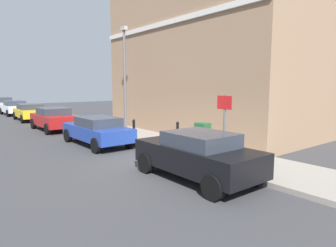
{
  "coord_description": "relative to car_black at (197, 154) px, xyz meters",
  "views": [
    {
      "loc": [
        -6.35,
        -8.12,
        2.74
      ],
      "look_at": [
        1.0,
        1.19,
        1.2
      ],
      "focal_mm": 31.33,
      "sensor_mm": 36.0,
      "label": 1
    }
  ],
  "objects": [
    {
      "name": "car_silver",
      "position": [
        -0.27,
        30.03,
        0.01
      ],
      "size": [
        1.86,
        4.35,
        1.48
      ],
      "rotation": [
        0.0,
        0.0,
        1.58
      ],
      "color": "#B7B7BC",
      "rests_on": "ground"
    },
    {
      "name": "car_white",
      "position": [
        -0.2,
        24.23,
        -0.05
      ],
      "size": [
        1.99,
        3.96,
        1.34
      ],
      "rotation": [
        0.0,
        0.0,
        1.6
      ],
      "color": "silver",
      "rests_on": "ground"
    },
    {
      "name": "lamppost",
      "position": [
        2.32,
        8.13,
        2.55
      ],
      "size": [
        0.2,
        0.44,
        5.72
      ],
      "color": "#59595B",
      "rests_on": "sidewalk"
    },
    {
      "name": "bollard_near_cabinet",
      "position": [
        2.29,
        3.61,
        -0.04
      ],
      "size": [
        0.14,
        0.14,
        1.04
      ],
      "color": "black",
      "rests_on": "sidewalk"
    },
    {
      "name": "bollard_far_kerb",
      "position": [
        1.26,
        5.54,
        -0.04
      ],
      "size": [
        0.14,
        0.14,
        1.04
      ],
      "color": "black",
      "rests_on": "sidewalk"
    },
    {
      "name": "utility_cabinet",
      "position": [
        2.19,
        1.98,
        -0.07
      ],
      "size": [
        0.46,
        0.61,
        1.15
      ],
      "color": "#1E4C28",
      "rests_on": "sidewalk"
    },
    {
      "name": "car_yellow",
      "position": [
        -0.12,
        18.71,
        -0.05
      ],
      "size": [
        2.04,
        4.14,
        1.31
      ],
      "rotation": [
        0.0,
        0.0,
        1.55
      ],
      "color": "gold",
      "rests_on": "ground"
    },
    {
      "name": "car_blue",
      "position": [
        -0.14,
        6.48,
        -0.05
      ],
      "size": [
        1.85,
        4.25,
        1.31
      ],
      "rotation": [
        0.0,
        0.0,
        1.58
      ],
      "color": "navy",
      "rests_on": "ground"
    },
    {
      "name": "street_sign",
      "position": [
        1.41,
        0.22,
        0.91
      ],
      "size": [
        0.08,
        0.6,
        2.3
      ],
      "color": "#59595B",
      "rests_on": "sidewalk"
    },
    {
      "name": "car_red",
      "position": [
        -0.26,
        12.37,
        -0.01
      ],
      "size": [
        1.93,
        4.05,
        1.39
      ],
      "rotation": [
        0.0,
        0.0,
        1.58
      ],
      "color": "maroon",
      "rests_on": "ground"
    },
    {
      "name": "ground",
      "position": [
        0.51,
        2.1,
        -0.75
      ],
      "size": [
        80.0,
        80.0,
        0.0
      ],
      "primitive_type": "plane",
      "color": "#38383A"
    },
    {
      "name": "corner_building",
      "position": [
        7.4,
        6.19,
        3.65
      ],
      "size": [
        7.49,
        12.17,
        8.79
      ],
      "color": "#937256",
      "rests_on": "ground"
    },
    {
      "name": "car_black",
      "position": [
        0.0,
        0.0,
        0.0
      ],
      "size": [
        1.85,
        3.96,
        1.41
      ],
      "rotation": [
        0.0,
        0.0,
        1.57
      ],
      "color": "black",
      "rests_on": "ground"
    },
    {
      "name": "sidewalk",
      "position": [
        2.36,
        8.1,
        -0.67
      ],
      "size": [
        2.7,
        30.0,
        0.15
      ],
      "primitive_type": "cube",
      "color": "gray",
      "rests_on": "ground"
    }
  ]
}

